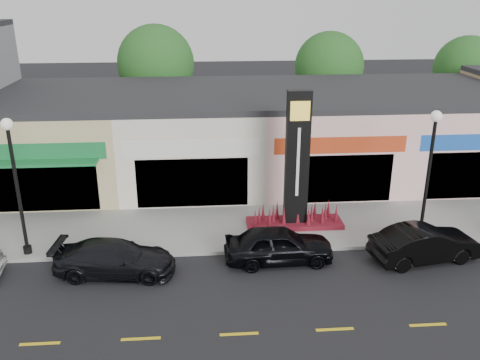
% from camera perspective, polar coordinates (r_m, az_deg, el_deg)
% --- Properties ---
extents(ground, '(120.00, 120.00, 0.00)m').
position_cam_1_polar(ground, '(18.81, -0.79, -11.35)').
color(ground, black).
rests_on(ground, ground).
extents(sidewalk, '(52.00, 4.30, 0.15)m').
position_cam_1_polar(sidewalk, '(22.57, -1.50, -5.33)').
color(sidewalk, gray).
rests_on(sidewalk, ground).
extents(curb, '(52.00, 0.20, 0.15)m').
position_cam_1_polar(curb, '(20.58, -1.17, -8.07)').
color(curb, gray).
rests_on(curb, ground).
extents(shop_beige, '(7.00, 10.85, 4.80)m').
position_cam_1_polar(shop_beige, '(29.39, -19.14, 4.59)').
color(shop_beige, tan).
rests_on(shop_beige, ground).
extents(shop_cream, '(7.00, 10.01, 4.80)m').
position_cam_1_polar(shop_cream, '(28.42, -5.32, 5.13)').
color(shop_cream, beige).
rests_on(shop_cream, ground).
extents(shop_pink_w, '(7.00, 10.01, 4.80)m').
position_cam_1_polar(shop_pink_w, '(29.14, 8.63, 5.38)').
color(shop_pink_w, beige).
rests_on(shop_pink_w, ground).
extents(shop_pink_e, '(7.00, 10.01, 4.80)m').
position_cam_1_polar(shop_pink_e, '(31.44, 21.22, 5.33)').
color(shop_pink_e, beige).
rests_on(shop_pink_e, ground).
extents(tree_rear_west, '(5.20, 5.20, 7.83)m').
position_cam_1_polar(tree_rear_west, '(35.86, -9.43, 12.79)').
color(tree_rear_west, '#382619').
rests_on(tree_rear_west, ground).
extents(tree_rear_mid, '(4.80, 4.80, 7.29)m').
position_cam_1_polar(tree_rear_mid, '(36.89, 9.97, 12.45)').
color(tree_rear_mid, '#382619').
rests_on(tree_rear_mid, ground).
extents(tree_rear_east, '(4.60, 4.60, 6.94)m').
position_cam_1_polar(tree_rear_east, '(40.53, 24.07, 11.36)').
color(tree_rear_east, '#382619').
rests_on(tree_rear_east, ground).
extents(lamp_west_near, '(0.44, 0.44, 5.47)m').
position_cam_1_polar(lamp_west_near, '(20.76, -23.94, 0.60)').
color(lamp_west_near, black).
rests_on(lamp_west_near, sidewalk).
extents(lamp_east_near, '(0.44, 0.44, 5.47)m').
position_cam_1_polar(lamp_east_near, '(21.49, 20.53, 1.73)').
color(lamp_east_near, black).
rests_on(lamp_east_near, sidewalk).
extents(pylon_sign, '(4.20, 1.30, 6.00)m').
position_cam_1_polar(pylon_sign, '(21.90, 6.33, -0.03)').
color(pylon_sign, maroon).
rests_on(pylon_sign, sidewalk).
extents(car_dark_sedan, '(2.23, 4.59, 1.29)m').
position_cam_1_polar(car_dark_sedan, '(19.52, -13.87, -8.53)').
color(car_dark_sedan, black).
rests_on(car_dark_sedan, ground).
extents(car_black_sedan, '(1.82, 4.24, 1.43)m').
position_cam_1_polar(car_black_sedan, '(19.80, 4.38, -7.27)').
color(car_black_sedan, black).
rests_on(car_black_sedan, ground).
extents(car_black_conv, '(2.19, 4.45, 1.40)m').
position_cam_1_polar(car_black_conv, '(21.10, 20.05, -6.75)').
color(car_black_conv, black).
rests_on(car_black_conv, ground).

